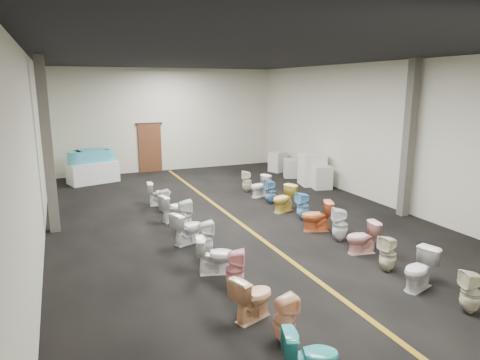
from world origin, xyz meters
The scene contains 38 objects.
floor centered at (0.00, 0.00, 0.00)m, with size 16.00×16.00×0.00m, color black.
ceiling centered at (0.00, 0.00, 4.50)m, with size 16.00×16.00×0.00m, color black.
wall_back centered at (0.00, 8.00, 2.25)m, with size 10.00×10.00×0.00m, color beige.
wall_left centered at (-5.00, 0.00, 2.25)m, with size 16.00×16.00×0.00m, color beige.
wall_right centered at (5.00, 0.00, 2.25)m, with size 16.00×16.00×0.00m, color beige.
aisle_stripe centered at (0.00, 0.00, 0.00)m, with size 0.12×15.60×0.01m, color #896714.
back_door centered at (-0.80, 7.94, 1.05)m, with size 1.00×0.10×2.10m, color #562D19.
door_frame centered at (-0.80, 7.95, 2.12)m, with size 1.15×0.08×0.10m, color #331C11.
column_left centered at (-4.75, 1.00, 2.25)m, with size 0.25×0.25×4.50m, color #59544C.
column_right centered at (4.75, -1.50, 2.25)m, with size 0.25×0.25×4.50m, color #59544C.
display_table centered at (-3.34, 6.64, 0.41)m, with size 1.83×0.92×0.81m, color white.
bathtub centered at (-3.34, 6.64, 1.07)m, with size 1.81×0.99×0.55m.
appliance_crate_a centered at (4.40, 2.28, 0.42)m, with size 0.66×0.66×0.85m, color beige.
appliance_crate_b centered at (4.40, 2.92, 0.60)m, with size 0.88×0.88×1.21m, color silver.
appliance_crate_c centered at (4.40, 4.46, 0.38)m, with size 0.67×0.67×0.76m, color beige.
appliance_crate_d centered at (4.40, 5.73, 0.44)m, with size 0.62×0.62×0.88m, color beige.
toilet_left_0 centered at (-1.72, -6.70, 0.37)m, with size 0.42×0.73×0.75m, color teal.
toilet_left_1 centered at (-1.60, -5.79, 0.38)m, with size 0.34×0.35×0.75m, color #F1B187.
toilet_left_2 centered at (-1.76, -4.99, 0.39)m, with size 0.44×0.76×0.78m, color #F4BA89.
toilet_left_3 centered at (-1.64, -3.92, 0.39)m, with size 0.35×0.36×0.79m, color #F4A5AA.
toilet_left_4 centered at (-1.73, -3.11, 0.39)m, with size 0.44×0.77×0.79m, color white.
toilet_left_5 centered at (-1.64, -2.17, 0.41)m, with size 0.37×0.38×0.82m, color silver.
toilet_left_6 centered at (-1.78, -1.24, 0.40)m, with size 0.44×0.78×0.79m, color white.
toilet_left_7 centered at (-1.61, -0.37, 0.42)m, with size 0.38×0.39×0.85m, color white.
toilet_left_8 centered at (-1.65, 0.61, 0.39)m, with size 0.43×0.76×0.77m, color white.
toilet_left_9 centered at (-1.72, 1.57, 0.35)m, with size 0.32×0.32×0.70m, color silver.
toilet_left_10 centered at (-1.65, 2.41, 0.38)m, with size 0.42×0.74×0.76m, color white.
toilet_right_0 centered at (1.70, -6.27, 0.38)m, with size 0.34×0.35×0.75m, color beige.
toilet_right_1 centered at (1.57, -5.27, 0.39)m, with size 0.44×0.76×0.78m, color silver.
toilet_right_2 centered at (1.58, -4.41, 0.38)m, with size 0.34×0.35×0.76m, color beige.
toilet_right_3 centered at (1.72, -3.42, 0.38)m, with size 0.42×0.74×0.75m, color #F6B0A8.
toilet_right_4 centered at (1.73, -2.56, 0.42)m, with size 0.38×0.39×0.84m, color white.
toilet_right_5 centered at (1.61, -1.71, 0.41)m, with size 0.46×0.80×0.82m, color orange.
toilet_right_6 centered at (1.78, -0.73, 0.40)m, with size 0.36×0.37×0.81m, color #72B8EB.
toilet_right_7 centered at (1.67, 0.19, 0.40)m, with size 0.45×0.79×0.81m, color #F6D759.
toilet_right_8 centered at (1.71, 1.17, 0.39)m, with size 0.35×0.36×0.79m, color #6A9DCB.
toilet_right_9 centered at (1.77, 2.09, 0.37)m, with size 0.42×0.73×0.74m, color white.
toilet_right_10 centered at (1.65, 2.90, 0.38)m, with size 0.35×0.35×0.77m, color #F0E8C2.
Camera 1 is at (-4.46, -10.81, 3.78)m, focal length 32.00 mm.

